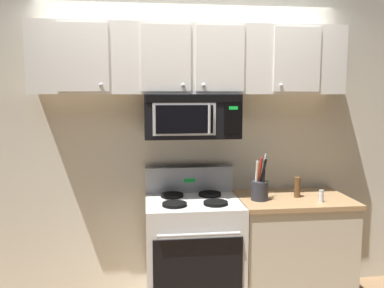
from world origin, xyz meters
TOP-DOWN VIEW (x-y plane):
  - back_wall at (0.00, 0.79)m, footprint 5.20×0.10m
  - stove_range at (0.00, 0.42)m, footprint 0.76×0.69m
  - over_range_microwave at (-0.00, 0.54)m, footprint 0.76×0.43m
  - upper_cabinets at (-0.00, 0.57)m, footprint 2.50×0.36m
  - counter_segment at (0.84, 0.43)m, footprint 0.93×0.65m
  - utensil_crock_charcoal at (0.54, 0.37)m, footprint 0.14×0.14m
  - salt_shaker at (1.00, 0.25)m, footprint 0.04×0.04m
  - pepper_mill at (0.87, 0.42)m, footprint 0.05×0.05m
  - spice_jar at (0.60, 0.59)m, footprint 0.05×0.05m

SIDE VIEW (x-z plane):
  - counter_segment at x=0.84m, z-range 0.00..0.90m
  - stove_range at x=0.00m, z-range -0.09..1.03m
  - salt_shaker at x=1.00m, z-range 0.90..1.00m
  - spice_jar at x=0.60m, z-range 0.90..1.00m
  - pepper_mill at x=0.87m, z-range 0.90..1.07m
  - utensil_crock_charcoal at x=0.54m, z-range 0.81..1.19m
  - back_wall at x=0.00m, z-range 0.00..2.70m
  - over_range_microwave at x=0.00m, z-range 1.40..1.75m
  - upper_cabinets at x=0.00m, z-range 1.75..2.30m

